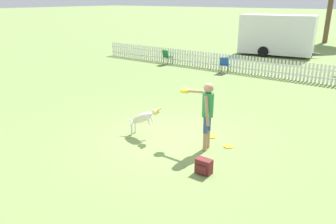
{
  "coord_description": "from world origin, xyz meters",
  "views": [
    {
      "loc": [
        4.68,
        -6.64,
        3.64
      ],
      "look_at": [
        -0.02,
        -0.11,
        0.82
      ],
      "focal_mm": 35.0,
      "sensor_mm": 36.0,
      "label": 1
    }
  ],
  "objects_px": {
    "handler_person": "(206,108)",
    "frisbee_near_dog": "(212,136)",
    "leaping_dog": "(144,117)",
    "equipment_trailer": "(277,34)",
    "frisbee_near_handler": "(228,146)",
    "folding_chair_center": "(224,64)",
    "backpack_on_grass": "(204,166)",
    "folding_chair_blue_left": "(167,56)"
  },
  "relations": [
    {
      "from": "handler_person",
      "to": "folding_chair_center",
      "type": "distance_m",
      "value": 9.14
    },
    {
      "from": "frisbee_near_handler",
      "to": "backpack_on_grass",
      "type": "relative_size",
      "value": 0.69
    },
    {
      "from": "folding_chair_center",
      "to": "folding_chair_blue_left",
      "type": "bearing_deg",
      "value": -16.06
    },
    {
      "from": "frisbee_near_dog",
      "to": "leaping_dog",
      "type": "bearing_deg",
      "value": -146.19
    },
    {
      "from": "folding_chair_center",
      "to": "equipment_trailer",
      "type": "xyz_separation_m",
      "value": [
        0.29,
        6.97,
        0.89
      ]
    },
    {
      "from": "leaping_dog",
      "to": "equipment_trailer",
      "type": "xyz_separation_m",
      "value": [
        -1.59,
        15.62,
        0.82
      ]
    },
    {
      "from": "leaping_dog",
      "to": "folding_chair_center",
      "type": "height_order",
      "value": "leaping_dog"
    },
    {
      "from": "folding_chair_center",
      "to": "equipment_trailer",
      "type": "distance_m",
      "value": 7.03
    },
    {
      "from": "leaping_dog",
      "to": "frisbee_near_dog",
      "type": "distance_m",
      "value": 1.96
    },
    {
      "from": "frisbee_near_handler",
      "to": "backpack_on_grass",
      "type": "bearing_deg",
      "value": -84.36
    },
    {
      "from": "leaping_dog",
      "to": "folding_chair_blue_left",
      "type": "relative_size",
      "value": 1.41
    },
    {
      "from": "leaping_dog",
      "to": "frisbee_near_dog",
      "type": "relative_size",
      "value": 4.75
    },
    {
      "from": "frisbee_near_handler",
      "to": "equipment_trailer",
      "type": "relative_size",
      "value": 0.04
    },
    {
      "from": "frisbee_near_handler",
      "to": "equipment_trailer",
      "type": "xyz_separation_m",
      "value": [
        -3.79,
        14.89,
        1.36
      ]
    },
    {
      "from": "folding_chair_blue_left",
      "to": "backpack_on_grass",
      "type": "bearing_deg",
      "value": 139.79
    },
    {
      "from": "leaping_dog",
      "to": "folding_chair_blue_left",
      "type": "distance_m",
      "value": 10.39
    },
    {
      "from": "frisbee_near_dog",
      "to": "folding_chair_blue_left",
      "type": "distance_m",
      "value": 10.53
    },
    {
      "from": "frisbee_near_dog",
      "to": "backpack_on_grass",
      "type": "xyz_separation_m",
      "value": [
        0.79,
        -1.87,
        0.16
      ]
    },
    {
      "from": "handler_person",
      "to": "frisbee_near_handler",
      "type": "distance_m",
      "value": 1.25
    },
    {
      "from": "leaping_dog",
      "to": "folding_chair_center",
      "type": "distance_m",
      "value": 8.85
    },
    {
      "from": "folding_chair_blue_left",
      "to": "equipment_trailer",
      "type": "bearing_deg",
      "value": -110.18
    },
    {
      "from": "frisbee_near_dog",
      "to": "equipment_trailer",
      "type": "xyz_separation_m",
      "value": [
        -3.16,
        14.57,
        1.36
      ]
    },
    {
      "from": "leaping_dog",
      "to": "frisbee_near_handler",
      "type": "relative_size",
      "value": 4.75
    },
    {
      "from": "frisbee_near_dog",
      "to": "folding_chair_center",
      "type": "xyz_separation_m",
      "value": [
        -3.44,
        7.6,
        0.47
      ]
    },
    {
      "from": "handler_person",
      "to": "frisbee_near_dog",
      "type": "relative_size",
      "value": 6.98
    },
    {
      "from": "frisbee_near_handler",
      "to": "backpack_on_grass",
      "type": "xyz_separation_m",
      "value": [
        0.15,
        -1.55,
        0.16
      ]
    },
    {
      "from": "backpack_on_grass",
      "to": "leaping_dog",
      "type": "bearing_deg",
      "value": 160.77
    },
    {
      "from": "backpack_on_grass",
      "to": "folding_chair_blue_left",
      "type": "distance_m",
      "value": 12.46
    },
    {
      "from": "frisbee_near_dog",
      "to": "folding_chair_center",
      "type": "distance_m",
      "value": 8.36
    },
    {
      "from": "handler_person",
      "to": "equipment_trailer",
      "type": "xyz_separation_m",
      "value": [
        -3.34,
        15.33,
        0.28
      ]
    },
    {
      "from": "leaping_dog",
      "to": "frisbee_near_handler",
      "type": "distance_m",
      "value": 2.39
    },
    {
      "from": "leaping_dog",
      "to": "folding_chair_blue_left",
      "type": "bearing_deg",
      "value": -156.25
    },
    {
      "from": "leaping_dog",
      "to": "frisbee_near_handler",
      "type": "bearing_deg",
      "value": 99.38
    },
    {
      "from": "handler_person",
      "to": "equipment_trailer",
      "type": "bearing_deg",
      "value": 3.5
    },
    {
      "from": "leaping_dog",
      "to": "folding_chair_blue_left",
      "type": "xyz_separation_m",
      "value": [
        -5.59,
        8.76,
        -0.05
      ]
    },
    {
      "from": "handler_person",
      "to": "frisbee_near_handler",
      "type": "bearing_deg",
      "value": -54.4
    },
    {
      "from": "leaping_dog",
      "to": "folding_chair_center",
      "type": "bearing_deg",
      "value": -176.57
    },
    {
      "from": "frisbee_near_handler",
      "to": "frisbee_near_dog",
      "type": "bearing_deg",
      "value": 152.89
    },
    {
      "from": "leaping_dog",
      "to": "backpack_on_grass",
      "type": "distance_m",
      "value": 2.53
    },
    {
      "from": "folding_chair_blue_left",
      "to": "folding_chair_center",
      "type": "distance_m",
      "value": 3.72
    },
    {
      "from": "handler_person",
      "to": "leaping_dog",
      "type": "relative_size",
      "value": 1.47
    },
    {
      "from": "leaping_dog",
      "to": "frisbee_near_handler",
      "type": "xyz_separation_m",
      "value": [
        2.21,
        0.72,
        -0.54
      ]
    }
  ]
}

